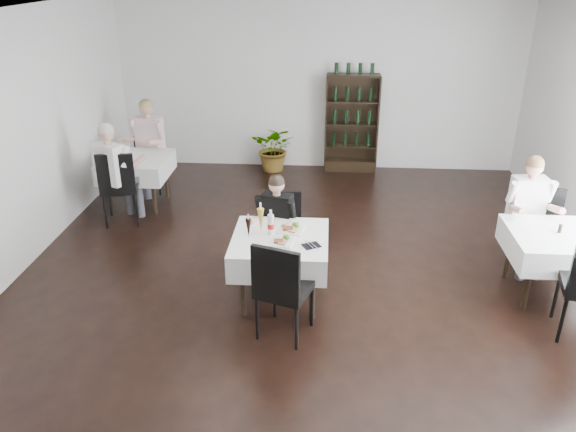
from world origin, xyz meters
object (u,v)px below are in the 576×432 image
object	(u,v)px
wine_shelf	(352,124)
main_table	(280,249)
diner_main	(275,220)
potted_tree	(275,148)

from	to	relation	value
wine_shelf	main_table	distance (m)	4.41
wine_shelf	diner_main	distance (m)	3.93
wine_shelf	diner_main	xyz separation A→B (m)	(-1.00, -3.80, -0.11)
wine_shelf	main_table	world-z (taller)	wine_shelf
main_table	potted_tree	bearing A→B (deg)	96.10
main_table	wine_shelf	bearing A→B (deg)	78.22
potted_tree	wine_shelf	bearing A→B (deg)	4.85
main_table	diner_main	distance (m)	0.54
diner_main	potted_tree	bearing A→B (deg)	95.37
main_table	potted_tree	xyz separation A→B (m)	(-0.45, 4.20, -0.20)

